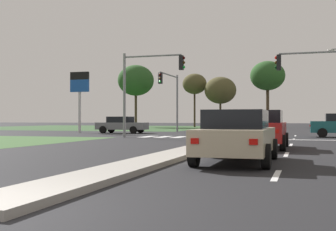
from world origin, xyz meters
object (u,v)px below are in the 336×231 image
at_px(fuel_price_totem, 80,88).
at_px(treeline_third, 220,90).
at_px(car_red_fifth, 263,129).
at_px(car_silver_second, 255,122).
at_px(car_black_fourth, 248,123).
at_px(treeline_near, 136,81).
at_px(treeline_fourth, 268,76).
at_px(car_beige_near, 237,136).
at_px(treeline_second, 195,84).
at_px(car_grey_seventh, 122,125).
at_px(traffic_signal_far_left, 171,91).
at_px(pedestrian_at_median, 259,118).
at_px(traffic_signal_near_left, 146,79).
at_px(traffic_signal_near_right, 331,76).

distance_m(fuel_price_totem, treeline_third, 29.60).
bearing_deg(car_red_fifth, car_silver_second, 96.39).
relative_size(car_black_fourth, fuel_price_totem, 0.83).
height_order(fuel_price_totem, treeline_near, treeline_near).
height_order(car_black_fourth, treeline_fourth, treeline_fourth).
xyz_separation_m(car_beige_near, treeline_near, (-22.74, 50.67, 6.37)).
bearing_deg(treeline_second, treeline_third, -19.79).
bearing_deg(car_red_fifth, car_black_fourth, 97.72).
bearing_deg(car_red_fifth, fuel_price_totem, 136.84).
height_order(car_grey_seventh, fuel_price_totem, fuel_price_totem).
relative_size(traffic_signal_far_left, treeline_second, 0.68).
height_order(car_black_fourth, pedestrian_at_median, pedestrian_at_median).
distance_m(car_beige_near, treeline_third, 52.76).
bearing_deg(car_grey_seventh, car_beige_near, 29.98).
distance_m(car_grey_seventh, traffic_signal_far_left, 5.65).
distance_m(car_silver_second, car_black_fourth, 7.79).
height_order(car_grey_seventh, traffic_signal_near_left, traffic_signal_near_left).
bearing_deg(car_red_fifth, treeline_second, 107.02).
height_order(car_red_fifth, treeline_fourth, treeline_fourth).
relative_size(car_beige_near, car_silver_second, 1.05).
distance_m(car_grey_seventh, traffic_signal_near_left, 10.16).
height_order(car_red_fifth, treeline_near, treeline_near).
relative_size(car_beige_near, treeline_near, 0.48).
xyz_separation_m(treeline_second, treeline_third, (4.26, -1.53, -1.14)).
bearing_deg(treeline_third, car_silver_second, -23.33).
height_order(pedestrian_at_median, treeline_third, treeline_third).
bearing_deg(traffic_signal_near_right, traffic_signal_far_left, 139.97).
bearing_deg(car_beige_near, car_black_fourth, 96.28).
bearing_deg(traffic_signal_near_right, treeline_second, 114.78).
bearing_deg(treeline_second, traffic_signal_near_left, -81.32).
bearing_deg(car_beige_near, car_silver_second, 95.35).
relative_size(car_beige_near, treeline_third, 0.61).
bearing_deg(car_beige_near, traffic_signal_near_left, 118.52).
distance_m(traffic_signal_near_left, treeline_third, 36.39).
distance_m(treeline_near, treeline_fourth, 20.05).
height_order(car_silver_second, treeline_second, treeline_second).
distance_m(car_silver_second, traffic_signal_near_right, 35.14).
xyz_separation_m(car_silver_second, traffic_signal_near_left, (-3.69, -34.08, 3.12)).
xyz_separation_m(fuel_price_totem, treeline_fourth, (14.07, 32.75, 3.76)).
bearing_deg(car_red_fifth, treeline_third, 102.52).
bearing_deg(treeline_third, treeline_second, 160.21).
relative_size(car_silver_second, traffic_signal_near_left, 0.75).
relative_size(car_beige_near, car_black_fourth, 1.00).
xyz_separation_m(traffic_signal_far_left, pedestrian_at_median, (7.35, 7.00, -2.55)).
height_order(car_red_fifth, pedestrian_at_median, pedestrian_at_median).
height_order(car_red_fifth, fuel_price_totem, fuel_price_totem).
xyz_separation_m(car_grey_seventh, treeline_second, (-0.57, 29.73, 5.83)).
distance_m(traffic_signal_near_right, treeline_second, 41.79).
bearing_deg(traffic_signal_near_left, car_grey_seventh, 122.63).
relative_size(car_silver_second, pedestrian_at_median, 2.25).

